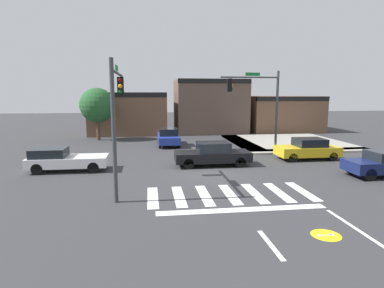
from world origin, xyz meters
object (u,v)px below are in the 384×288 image
Objects in this scene: traffic_signal_northeast at (257,98)px; car_blue at (168,137)px; car_yellow at (308,149)px; traffic_signal_southwest at (117,103)px; car_black at (213,154)px; car_white at (64,159)px; roadside_tree at (97,105)px.

traffic_signal_northeast is 8.64m from car_blue.
traffic_signal_northeast reaches higher than car_yellow.
traffic_signal_southwest is 1.42× the size of car_yellow.
car_black is (5.37, 4.59, -3.35)m from traffic_signal_southwest.
car_white is at bearing -178.29° from car_black.
traffic_signal_northeast reaches higher than traffic_signal_southwest.
car_blue is at bearing -13.36° from traffic_signal_southwest.
traffic_signal_southwest is 7.82m from car_black.
traffic_signal_southwest is 17.53m from roadside_tree.
traffic_signal_northeast is 1.48× the size of car_yellow.
roadside_tree reaches higher than car_black.
car_blue reaches higher than car_white.
car_blue is at bearing -36.83° from traffic_signal_northeast.
traffic_signal_southwest is 13.78m from car_blue.
traffic_signal_southwest is 1.17× the size of roadside_tree.
traffic_signal_southwest reaches higher than car_blue.
roadside_tree is (-12.92, 8.90, -0.83)m from traffic_signal_northeast.
car_black is 1.13× the size of car_yellow.
car_white is at bearing -175.16° from car_yellow.
roadside_tree is (-15.78, 11.50, 2.65)m from car_yellow.
car_black is 8.95m from car_white.
car_white is 0.89× the size of roadside_tree.
traffic_signal_northeast is at bearing 137.75° from car_yellow.
car_black is at bearing 42.15° from traffic_signal_northeast.
traffic_signal_southwest is (-9.43, -8.26, -0.12)m from traffic_signal_northeast.
roadside_tree is (-3.49, 17.16, -0.70)m from traffic_signal_southwest.
traffic_signal_southwest reaches higher than car_yellow.
roadside_tree reaches higher than car_white.
traffic_signal_northeast is 14.03m from car_white.
traffic_signal_northeast is 1.04× the size of traffic_signal_southwest.
car_yellow is (2.86, -2.60, -3.48)m from traffic_signal_northeast.
car_blue is at bearing 105.15° from car_black.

